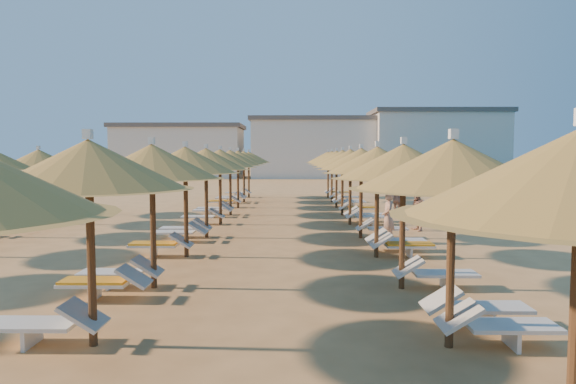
{
  "coord_description": "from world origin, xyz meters",
  "views": [
    {
      "loc": [
        0.66,
        -16.52,
        2.79
      ],
      "look_at": [
        0.44,
        4.0,
        1.3
      ],
      "focal_mm": 32.0,
      "sensor_mm": 36.0,
      "label": 1
    }
  ],
  "objects_px": {
    "jetty": "(511,172)",
    "beachgoer_b": "(417,210)",
    "parasol_row_east": "(361,161)",
    "beachgoer_c": "(397,200)",
    "beachgoer_a": "(388,217)",
    "parasol_row_west": "(206,161)"
  },
  "relations": [
    {
      "from": "jetty",
      "to": "beachgoer_b",
      "type": "height_order",
      "value": "beachgoer_b"
    },
    {
      "from": "parasol_row_east",
      "to": "beachgoer_b",
      "type": "height_order",
      "value": "parasol_row_east"
    },
    {
      "from": "jetty",
      "to": "beachgoer_b",
      "type": "distance_m",
      "value": 46.11
    },
    {
      "from": "parasol_row_east",
      "to": "beachgoer_c",
      "type": "xyz_separation_m",
      "value": [
        2.37,
        5.84,
        -1.83
      ]
    },
    {
      "from": "jetty",
      "to": "beachgoer_c",
      "type": "height_order",
      "value": "beachgoer_c"
    },
    {
      "from": "parasol_row_east",
      "to": "beachgoer_b",
      "type": "distance_m",
      "value": 3.35
    },
    {
      "from": "beachgoer_c",
      "to": "beachgoer_b",
      "type": "relative_size",
      "value": 1.0
    },
    {
      "from": "beachgoer_a",
      "to": "jetty",
      "type": "bearing_deg",
      "value": 154.9
    },
    {
      "from": "jetty",
      "to": "parasol_row_east",
      "type": "relative_size",
      "value": 0.84
    },
    {
      "from": "jetty",
      "to": "beachgoer_c",
      "type": "relative_size",
      "value": 19.46
    },
    {
      "from": "parasol_row_west",
      "to": "beachgoer_b",
      "type": "xyz_separation_m",
      "value": [
        7.46,
        1.64,
        -1.83
      ]
    },
    {
      "from": "parasol_row_east",
      "to": "parasol_row_west",
      "type": "bearing_deg",
      "value": 180.0
    },
    {
      "from": "parasol_row_east",
      "to": "beachgoer_c",
      "type": "bearing_deg",
      "value": 67.91
    },
    {
      "from": "beachgoer_c",
      "to": "beachgoer_b",
      "type": "distance_m",
      "value": 4.2
    },
    {
      "from": "parasol_row_west",
      "to": "beachgoer_a",
      "type": "relative_size",
      "value": 21.59
    },
    {
      "from": "beachgoer_c",
      "to": "beachgoer_b",
      "type": "height_order",
      "value": "beachgoer_c"
    },
    {
      "from": "beachgoer_a",
      "to": "beachgoer_b",
      "type": "height_order",
      "value": "beachgoer_a"
    },
    {
      "from": "beachgoer_c",
      "to": "beachgoer_b",
      "type": "bearing_deg",
      "value": -47.71
    },
    {
      "from": "jetty",
      "to": "beachgoer_b",
      "type": "relative_size",
      "value": 19.52
    },
    {
      "from": "beachgoer_a",
      "to": "beachgoer_b",
      "type": "distance_m",
      "value": 3.12
    },
    {
      "from": "jetty",
      "to": "parasol_row_east",
      "type": "height_order",
      "value": "parasol_row_east"
    },
    {
      "from": "parasol_row_east",
      "to": "beachgoer_c",
      "type": "relative_size",
      "value": 23.18
    }
  ]
}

